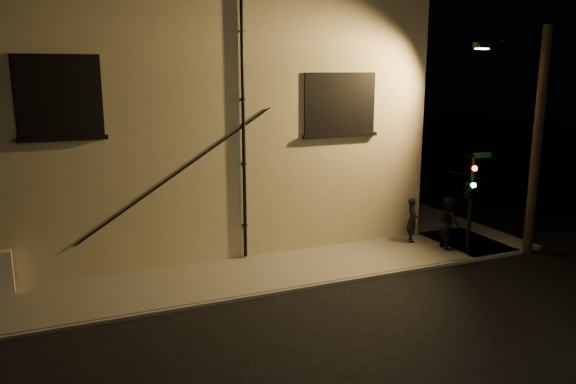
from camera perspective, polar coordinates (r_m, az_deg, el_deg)
name	(u,v)px	position (r m, az deg, el deg)	size (l,w,h in m)	color
ground	(337,283)	(16.60, 5.01, -9.24)	(90.00, 90.00, 0.00)	black
sidewalk	(310,236)	(20.80, 2.26, -4.52)	(21.00, 16.00, 0.12)	slate
building	(165,113)	(23.03, -12.36, 7.87)	(16.20, 12.23, 8.80)	beige
pedestrian_a	(412,220)	(20.27, 12.49, -2.77)	(0.57, 0.38, 1.57)	black
pedestrian_b	(448,222)	(19.85, 15.95, -2.97)	(0.87, 0.68, 1.79)	black
traffic_signal	(469,188)	(18.81, 17.93, 0.37)	(1.27, 1.99, 3.37)	black
streetlamp_pole	(534,137)	(20.09, 23.75, 5.17)	(2.03, 1.40, 7.47)	black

